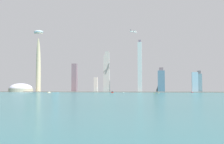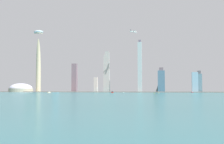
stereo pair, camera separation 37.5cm
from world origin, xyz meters
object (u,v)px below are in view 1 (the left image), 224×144
boat_3 (49,92)px  channel_buoy_1 (159,93)px  skyscraper_10 (96,87)px  channel_buoy_0 (154,93)px  skyscraper_4 (156,77)px  skyscraper_2 (38,73)px  boat_4 (124,92)px  skyscraper_5 (96,85)px  boat_5 (192,92)px  skyscraper_6 (140,67)px  skyscraper_3 (199,82)px  skyscraper_0 (161,81)px  skyscraper_9 (195,82)px  boat_0 (112,92)px  observation_tower (39,51)px  stadium_dome (22,89)px  skyscraper_11 (30,70)px  airplane (133,32)px  skyscraper_12 (107,71)px  skyscraper_13 (56,76)px  skyscraper_1 (113,86)px  skyscraper_7 (198,85)px

boat_3 → channel_buoy_1: boat_3 is taller
skyscraper_10 → channel_buoy_0: bearing=-55.5°
skyscraper_10 → boat_3: (-53.18, -321.52, -19.05)m
skyscraper_4 → boat_3: (-287.25, -319.48, -54.27)m
skyscraper_2 → boat_3: (162.40, -262.26, -70.11)m
skyscraper_2 → boat_4: (353.27, -127.03, -70.00)m
skyscraper_5 → boat_5: size_ratio=4.98×
skyscraper_6 → skyscraper_10: 221.73m
boat_5 → channel_buoy_0: boat_5 is taller
skyscraper_3 → skyscraper_0: bearing=159.4°
skyscraper_3 → channel_buoy_0: 307.31m
skyscraper_9 → boat_0: bearing=-145.6°
observation_tower → skyscraper_9: bearing=-0.6°
boat_0 → boat_4: (19.45, 86.41, -0.19)m
stadium_dome → skyscraper_6: 451.48m
skyscraper_11 → airplane: airplane is taller
skyscraper_11 → boat_0: skyscraper_11 is taller
skyscraper_12 → stadium_dome: bearing=-172.1°
skyscraper_12 → skyscraper_13: 212.70m
skyscraper_13 → boat_4: 339.91m
skyscraper_10 → channel_buoy_0: (238.79, -347.65, -19.22)m
skyscraper_3 → skyscraper_4: size_ratio=0.63×
boat_3 → airplane: bearing=151.9°
skyscraper_11 → boat_4: skyscraper_11 is taller
channel_buoy_1 → skyscraper_2: bearing=151.9°
boat_5 → channel_buoy_1: (-97.81, -127.92, -0.36)m
skyscraper_3 → skyscraper_4: 166.80m
skyscraper_2 → skyscraper_4: size_ratio=1.29×
boat_0 → airplane: size_ratio=0.68×
skyscraper_1 → skyscraper_4: size_ratio=0.42×
skyscraper_0 → channel_buoy_0: bearing=-92.8°
skyscraper_3 → channel_buoy_0: size_ratio=29.14×
observation_tower → airplane: (356.36, -11.66, 56.18)m
observation_tower → skyscraper_7: 599.22m
skyscraper_12 → boat_4: skyscraper_12 is taller
skyscraper_6 → skyscraper_13: size_ratio=1.37×
channel_buoy_1 → skyscraper_1: bearing=121.8°
stadium_dome → boat_5: (609.26, -83.44, -10.32)m
skyscraper_2 → skyscraper_13: 68.60m
skyscraper_10 → skyscraper_6: bearing=-30.1°
boat_5 → channel_buoy_0: size_ratio=4.36×
skyscraper_5 → skyscraper_13: (-171.95, 30.93, 35.77)m
observation_tower → stadium_dome: bearing=177.2°
skyscraper_13 → skyscraper_12: bearing=-6.8°
skyscraper_0 → boat_0: bearing=-119.3°
boat_5 → channel_buoy_0: (-108.30, -168.45, -0.23)m
skyscraper_9 → skyscraper_2: bearing=175.5°
channel_buoy_0 → skyscraper_3: bearing=62.2°
skyscraper_12 → boat_5: 327.53m
skyscraper_9 → boat_5: (-16.97, -74.78, -31.75)m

